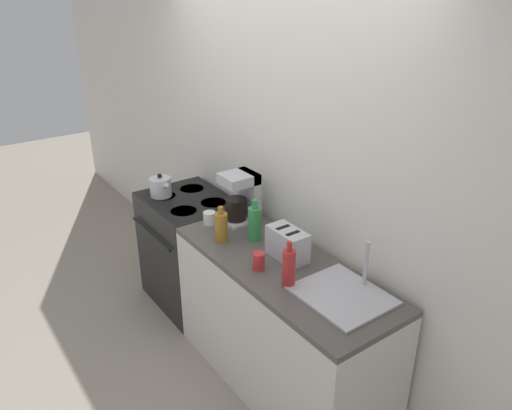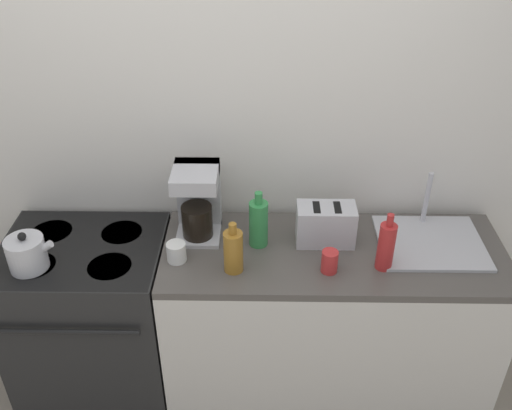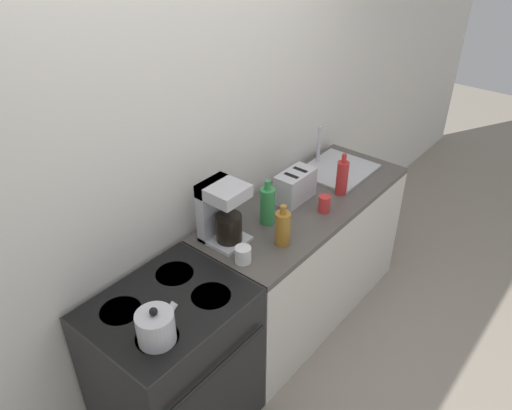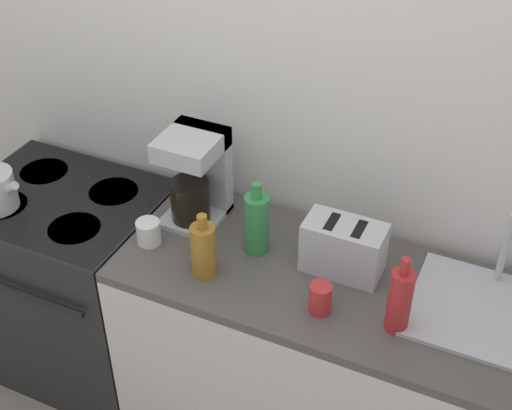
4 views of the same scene
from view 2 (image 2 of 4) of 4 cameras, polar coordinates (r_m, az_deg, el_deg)
name	(u,v)px [view 2 (image 2 of 4)]	position (r m, az deg, el deg)	size (l,w,h in m)	color
wall_back	(214,137)	(2.70, -4.17, 6.79)	(8.00, 0.05, 2.60)	silver
stove	(94,319)	(3.01, -15.86, -10.87)	(0.75, 0.64, 0.91)	black
counter_block	(327,323)	(2.92, 7.16, -11.60)	(1.56, 0.60, 0.91)	silver
kettle	(27,253)	(2.64, -21.93, -4.51)	(0.21, 0.17, 0.18)	silver
toaster	(326,224)	(2.61, 6.98, -1.93)	(0.27, 0.14, 0.19)	#BCBCC1
coffee_maker	(197,199)	(2.62, -5.88, 0.57)	(0.20, 0.23, 0.35)	#B7B7BC
sink_tray	(430,240)	(2.75, 17.01, -3.39)	(0.48, 0.41, 0.28)	#B7B7BC
bottle_amber	(233,251)	(2.43, -2.29, -4.61)	(0.08, 0.08, 0.24)	#9E6B23
bottle_green	(258,223)	(2.57, 0.25, -1.81)	(0.09, 0.09, 0.28)	#338C47
bottle_red	(386,246)	(2.49, 12.88, -4.00)	(0.07, 0.07, 0.28)	#B72828
cup_red	(330,261)	(2.47, 7.37, -5.62)	(0.07, 0.07, 0.10)	red
cup_white	(176,252)	(2.54, -7.97, -4.68)	(0.09, 0.09, 0.09)	white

